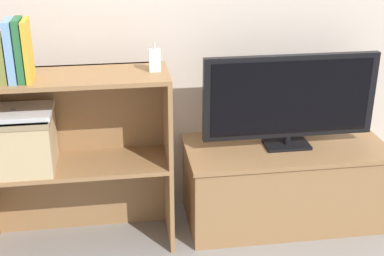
{
  "coord_description": "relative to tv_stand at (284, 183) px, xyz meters",
  "views": [
    {
      "loc": [
        -0.33,
        -2.1,
        1.55
      ],
      "look_at": [
        0.0,
        0.16,
        0.58
      ],
      "focal_mm": 50.0,
      "sensor_mm": 36.0,
      "label": 1
    }
  ],
  "objects": [
    {
      "name": "bookshelf_upper_tier",
      "position": [
        -1.03,
        -0.01,
        0.5
      ],
      "size": [
        0.88,
        0.31,
        0.42
      ],
      "color": "olive",
      "rests_on": "bookshelf_lower_tier"
    },
    {
      "name": "storage_basket_left",
      "position": [
        -1.27,
        -0.08,
        0.37
      ],
      "size": [
        0.32,
        0.28,
        0.26
      ],
      "color": "tan",
      "rests_on": "bookshelf_lower_tier"
    },
    {
      "name": "book_mustard",
      "position": [
        -1.17,
        -0.12,
        0.77
      ],
      "size": [
        0.02,
        0.15,
        0.25
      ],
      "color": "gold",
      "rests_on": "bookshelf_upper_tier"
    },
    {
      "name": "ground_plane",
      "position": [
        -0.49,
        -0.22,
        -0.21
      ],
      "size": [
        16.0,
        16.0,
        0.0
      ],
      "primitive_type": "plane",
      "color": "gray"
    },
    {
      "name": "baby_monitor",
      "position": [
        -0.65,
        -0.06,
        0.7
      ],
      "size": [
        0.05,
        0.04,
        0.13
      ],
      "color": "white",
      "rests_on": "bookshelf_upper_tier"
    },
    {
      "name": "book_forest",
      "position": [
        -1.2,
        -0.12,
        0.78
      ],
      "size": [
        0.03,
        0.13,
        0.26
      ],
      "color": "#286638",
      "rests_on": "bookshelf_upper_tier"
    },
    {
      "name": "book_olive",
      "position": [
        -1.28,
        -0.12,
        0.75
      ],
      "size": [
        0.03,
        0.13,
        0.2
      ],
      "color": "olive",
      "rests_on": "bookshelf_upper_tier"
    },
    {
      "name": "laptop",
      "position": [
        -1.27,
        -0.08,
        0.49
      ],
      "size": [
        0.33,
        0.22,
        0.02
      ],
      "color": "white",
      "rests_on": "storage_basket_left"
    },
    {
      "name": "bookshelf_lower_tier",
      "position": [
        -1.03,
        -0.0,
        0.07
      ],
      "size": [
        0.88,
        0.31,
        0.44
      ],
      "color": "olive",
      "rests_on": "ground_plane"
    },
    {
      "name": "tv_stand",
      "position": [
        0.0,
        0.0,
        0.0
      ],
      "size": [
        1.01,
        0.46,
        0.42
      ],
      "color": "olive",
      "rests_on": "ground_plane"
    },
    {
      "name": "book_skyblue",
      "position": [
        -1.24,
        -0.12,
        0.78
      ],
      "size": [
        0.03,
        0.14,
        0.26
      ],
      "color": "#709ECC",
      "rests_on": "bookshelf_upper_tier"
    },
    {
      "name": "tv",
      "position": [
        0.0,
        -0.0,
        0.46
      ],
      "size": [
        0.85,
        0.14,
        0.47
      ],
      "color": "black",
      "rests_on": "tv_stand"
    }
  ]
}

